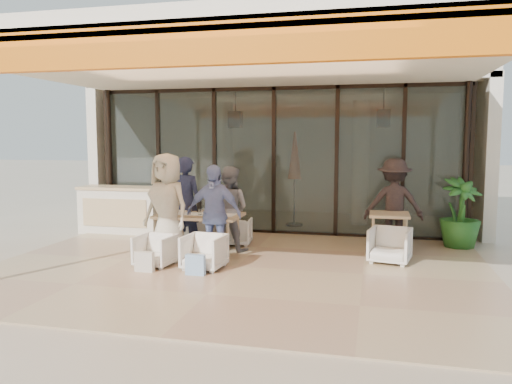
# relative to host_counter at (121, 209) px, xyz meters

# --- Properties ---
(ground) EXTENTS (70.00, 70.00, 0.00)m
(ground) POSITION_rel_host_counter_xyz_m (3.31, -2.30, -0.53)
(ground) COLOR #C6B293
(ground) RESTS_ON ground
(terrace_floor) EXTENTS (8.00, 6.00, 0.01)m
(terrace_floor) POSITION_rel_host_counter_xyz_m (3.31, -2.30, -0.53)
(terrace_floor) COLOR tan
(terrace_floor) RESTS_ON ground
(terrace_structure) EXTENTS (8.00, 6.00, 3.40)m
(terrace_structure) POSITION_rel_host_counter_xyz_m (3.31, -2.56, 2.72)
(terrace_structure) COLOR silver
(terrace_structure) RESTS_ON ground
(glass_storefront) EXTENTS (8.08, 0.10, 3.20)m
(glass_storefront) POSITION_rel_host_counter_xyz_m (3.31, 0.70, 1.07)
(glass_storefront) COLOR #9EADA3
(glass_storefront) RESTS_ON ground
(interior_block) EXTENTS (9.05, 3.62, 3.52)m
(interior_block) POSITION_rel_host_counter_xyz_m (3.31, 3.02, 1.70)
(interior_block) COLOR silver
(interior_block) RESTS_ON ground
(host_counter) EXTENTS (1.85, 0.65, 1.04)m
(host_counter) POSITION_rel_host_counter_xyz_m (0.00, 0.00, 0.00)
(host_counter) COLOR silver
(host_counter) RESTS_ON ground
(dining_table) EXTENTS (1.50, 0.90, 0.93)m
(dining_table) POSITION_rel_host_counter_xyz_m (2.40, -1.58, 0.16)
(dining_table) COLOR tan
(dining_table) RESTS_ON ground
(chair_far_left) EXTENTS (0.82, 0.80, 0.66)m
(chair_far_left) POSITION_rel_host_counter_xyz_m (1.99, -0.64, -0.20)
(chair_far_left) COLOR silver
(chair_far_left) RESTS_ON ground
(chair_far_right) EXTENTS (0.63, 0.60, 0.59)m
(chair_far_right) POSITION_rel_host_counter_xyz_m (2.83, -0.64, -0.23)
(chair_far_right) COLOR silver
(chair_far_right) RESTS_ON ground
(chair_near_left) EXTENTS (0.63, 0.60, 0.59)m
(chair_near_left) POSITION_rel_host_counter_xyz_m (1.99, -2.54, -0.24)
(chair_near_left) COLOR silver
(chair_near_left) RESTS_ON ground
(chair_near_right) EXTENTS (0.66, 0.63, 0.63)m
(chair_near_right) POSITION_rel_host_counter_xyz_m (2.83, -2.54, -0.22)
(chair_near_right) COLOR silver
(chair_near_right) RESTS_ON ground
(diner_navy) EXTENTS (0.70, 0.52, 1.76)m
(diner_navy) POSITION_rel_host_counter_xyz_m (1.99, -1.14, 0.35)
(diner_navy) COLOR #1A1D39
(diner_navy) RESTS_ON ground
(diner_grey) EXTENTS (0.85, 0.70, 1.59)m
(diner_grey) POSITION_rel_host_counter_xyz_m (2.83, -1.14, 0.26)
(diner_grey) COLOR slate
(diner_grey) RESTS_ON ground
(diner_cream) EXTENTS (1.04, 0.85, 1.84)m
(diner_cream) POSITION_rel_host_counter_xyz_m (1.99, -2.04, 0.39)
(diner_cream) COLOR beige
(diner_cream) RESTS_ON ground
(diner_periwinkle) EXTENTS (1.01, 0.50, 1.66)m
(diner_periwinkle) POSITION_rel_host_counter_xyz_m (2.83, -2.04, 0.30)
(diner_periwinkle) COLOR #7084BB
(diner_periwinkle) RESTS_ON ground
(tote_bag_cream) EXTENTS (0.30, 0.10, 0.34)m
(tote_bag_cream) POSITION_rel_host_counter_xyz_m (1.99, -2.94, -0.36)
(tote_bag_cream) COLOR silver
(tote_bag_cream) RESTS_ON ground
(tote_bag_blue) EXTENTS (0.30, 0.10, 0.34)m
(tote_bag_blue) POSITION_rel_host_counter_xyz_m (2.83, -2.94, -0.36)
(tote_bag_blue) COLOR #99BFD8
(tote_bag_blue) RESTS_ON ground
(side_table) EXTENTS (0.70, 0.70, 0.74)m
(side_table) POSITION_rel_host_counter_xyz_m (5.72, -0.67, 0.11)
(side_table) COLOR tan
(side_table) RESTS_ON ground
(side_chair) EXTENTS (0.76, 0.73, 0.67)m
(side_chair) POSITION_rel_host_counter_xyz_m (5.72, -1.42, -0.20)
(side_chair) COLOR silver
(side_chair) RESTS_ON ground
(standing_woman) EXTENTS (1.16, 0.72, 1.72)m
(standing_woman) POSITION_rel_host_counter_xyz_m (5.81, -0.19, 0.33)
(standing_woman) COLOR black
(standing_woman) RESTS_ON ground
(potted_palm) EXTENTS (1.04, 1.04, 1.36)m
(potted_palm) POSITION_rel_host_counter_xyz_m (7.05, 0.11, 0.15)
(potted_palm) COLOR #1E5919
(potted_palm) RESTS_ON ground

